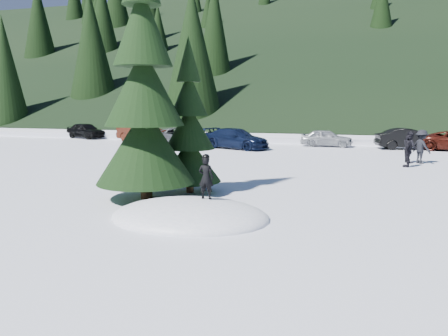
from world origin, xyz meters
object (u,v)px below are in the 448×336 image
(adult_0, at_px, (410,147))
(car_2, at_px, (182,137))
(spruce_tall, at_px, (144,97))
(car_0, at_px, (86,130))
(child_skier, at_px, (206,178))
(adult_1, at_px, (408,151))
(car_4, at_px, (327,138))
(car_5, at_px, (409,139))
(car_1, at_px, (143,132))
(spruce_short, at_px, (189,133))
(car_3, at_px, (236,139))
(adult_2, at_px, (421,147))

(adult_0, distance_m, car_2, 15.35)
(spruce_tall, xyz_separation_m, car_0, (-15.71, 20.29, -2.64))
(child_skier, height_order, adult_1, child_skier)
(car_2, relative_size, car_4, 1.32)
(car_5, bearing_deg, spruce_tall, 139.61)
(adult_1, height_order, car_5, adult_1)
(car_4, bearing_deg, car_1, 93.58)
(spruce_short, xyz_separation_m, car_3, (-2.04, 14.40, -1.41))
(car_3, xyz_separation_m, car_4, (5.81, 3.19, -0.08))
(child_skier, bearing_deg, spruce_tall, -27.13)
(adult_0, height_order, car_4, adult_0)
(adult_0, bearing_deg, car_4, 22.35)
(car_2, relative_size, car_3, 1.00)
(car_5, bearing_deg, car_0, 74.66)
(spruce_tall, bearing_deg, spruce_short, 54.46)
(spruce_short, height_order, car_4, spruce_short)
(car_3, relative_size, car_4, 1.32)
(child_skier, bearing_deg, car_3, -76.18)
(car_4, bearing_deg, spruce_tall, 167.50)
(car_0, relative_size, car_5, 0.94)
(car_0, bearing_deg, adult_1, -91.11)
(car_2, bearing_deg, spruce_short, -140.36)
(car_1, relative_size, car_2, 0.97)
(car_2, xyz_separation_m, car_5, (15.39, 2.37, 0.04))
(car_3, bearing_deg, car_5, -54.15)
(child_skier, relative_size, car_2, 0.25)
(adult_1, xyz_separation_m, car_5, (1.06, 8.69, -0.09))
(adult_1, bearing_deg, car_5, -169.84)
(spruce_tall, distance_m, car_3, 16.05)
(adult_0, distance_m, car_1, 20.01)
(car_5, bearing_deg, spruce_short, 140.22)
(spruce_short, xyz_separation_m, adult_0, (8.40, 10.24, -1.28))
(adult_1, xyz_separation_m, car_1, (-18.52, 8.48, -0.03))
(adult_1, bearing_deg, car_2, -96.72)
(spruce_tall, relative_size, car_5, 2.02)
(spruce_tall, distance_m, child_skier, 3.68)
(adult_0, distance_m, adult_1, 1.65)
(adult_2, height_order, car_4, adult_2)
(child_skier, bearing_deg, car_5, -108.72)
(car_0, relative_size, car_1, 0.87)
(adult_1, distance_m, car_0, 26.88)
(spruce_tall, height_order, adult_2, spruce_tall)
(car_2, distance_m, car_3, 4.20)
(car_4, bearing_deg, car_3, 120.36)
(adult_0, bearing_deg, car_3, 58.40)
(car_1, bearing_deg, adult_0, -88.25)
(car_0, distance_m, car_4, 20.52)
(car_0, xyz_separation_m, car_4, (20.48, -1.30, -0.07))
(car_1, distance_m, car_4, 14.17)
(adult_0, relative_size, car_4, 0.46)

